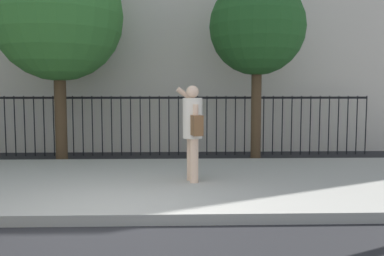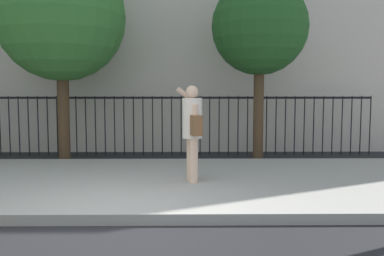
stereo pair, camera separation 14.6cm
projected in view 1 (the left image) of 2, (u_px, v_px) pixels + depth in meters
name	position (u px, v px, depth m)	size (l,w,h in m)	color
ground_plane	(109.00, 227.00, 5.31)	(60.00, 60.00, 0.00)	black
sidewalk	(129.00, 183.00, 7.49)	(28.00, 4.40, 0.15)	#9E9B93
iron_fence	(145.00, 118.00, 11.09)	(12.03, 0.04, 1.60)	black
pedestrian_on_phone	(193.00, 126.00, 7.17)	(0.50, 0.70, 1.68)	beige
street_tree_near	(257.00, 28.00, 10.02)	(2.32, 2.32, 4.43)	#4C3823
street_tree_far	(58.00, 16.00, 9.85)	(3.09, 3.09, 5.06)	#4C3823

